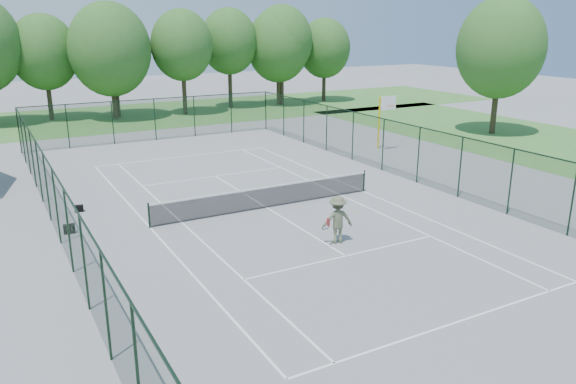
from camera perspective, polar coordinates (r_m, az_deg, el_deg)
name	(u,v)px	position (r m, az deg, el deg)	size (l,w,h in m)	color
ground	(267,208)	(26.02, -2.13, -1.63)	(140.00, 140.00, 0.00)	gray
grass_far	(119,117)	(53.86, -16.81, 7.32)	(80.00, 16.00, 0.01)	#478135
grass_side	(539,142)	(44.46, 24.14, 4.68)	(14.00, 40.00, 0.01)	#478135
court_lines	(267,208)	(26.02, -2.13, -1.62)	(11.05, 23.85, 0.01)	white
tennis_net	(267,196)	(25.84, -2.14, -0.41)	(11.08, 0.08, 1.10)	black
fence_enclosure	(267,175)	(25.57, -2.17, 1.69)	(18.05, 36.05, 3.02)	#17331C
tree_line_far	(113,49)	(53.27, -17.37, 13.67)	(39.40, 6.40, 9.70)	#3A2F1F
basketball_goal	(384,112)	(38.10, 9.75, 8.03)	(1.20, 1.43, 3.65)	#EFC105
tree_side	(501,48)	(45.83, 20.81, 13.54)	(6.46, 6.46, 10.23)	#3A2F1F
sports_bag_a	(69,229)	(24.54, -21.33, -3.51)	(0.46, 0.28, 0.37)	black
sports_bag_b	(79,208)	(27.16, -20.47, -1.58)	(0.39, 0.24, 0.30)	black
tennis_player	(337,220)	(21.74, 5.04, -2.80)	(2.02, 0.98, 1.90)	#575E42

